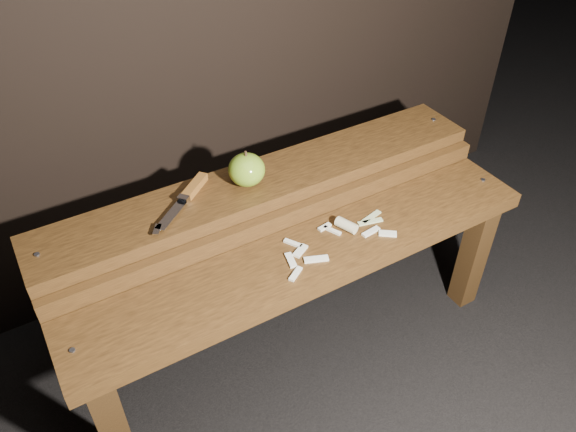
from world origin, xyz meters
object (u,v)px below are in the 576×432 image
bench_front_tier (313,274)px  knife (189,194)px  apple (247,170)px  bench_rear_tier (268,204)px

bench_front_tier → knife: (-0.20, 0.25, 0.16)m
apple → knife: 0.15m
bench_front_tier → apple: (-0.05, 0.23, 0.19)m
knife → apple: bearing=-8.8°
apple → bench_rear_tier: bearing=-4.7°
bench_rear_tier → apple: 0.14m
knife → bench_rear_tier: bearing=-7.7°
bench_front_tier → knife: knife is taller
apple → knife: apple is taller
bench_front_tier → apple: apple is taller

